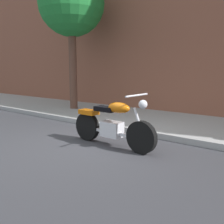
{
  "coord_description": "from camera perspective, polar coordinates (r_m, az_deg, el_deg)",
  "views": [
    {
      "loc": [
        3.72,
        -3.8,
        1.59
      ],
      "look_at": [
        0.53,
        0.23,
        0.73
      ],
      "focal_mm": 40.39,
      "sensor_mm": 36.0,
      "label": 1
    }
  ],
  "objects": [
    {
      "name": "street_tree",
      "position": [
        9.98,
        -9.19,
        23.03
      ],
      "size": [
        2.4,
        2.4,
        5.19
      ],
      "color": "brown",
      "rests_on": "ground"
    },
    {
      "name": "ground_plane",
      "position": [
        5.55,
        -5.79,
        -7.22
      ],
      "size": [
        60.0,
        60.0,
        0.0
      ],
      "primitive_type": "plane",
      "color": "#38383D"
    },
    {
      "name": "motorcycle",
      "position": [
        5.26,
        0.02,
        -2.92
      ],
      "size": [
        2.11,
        0.7,
        1.14
      ],
      "color": "black",
      "rests_on": "ground"
    },
    {
      "name": "sidewalk",
      "position": [
        7.77,
        8.99,
        -1.92
      ],
      "size": [
        25.7,
        3.06,
        0.14
      ],
      "primitive_type": "cube",
      "color": "#A2A2A2",
      "rests_on": "ground"
    }
  ]
}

